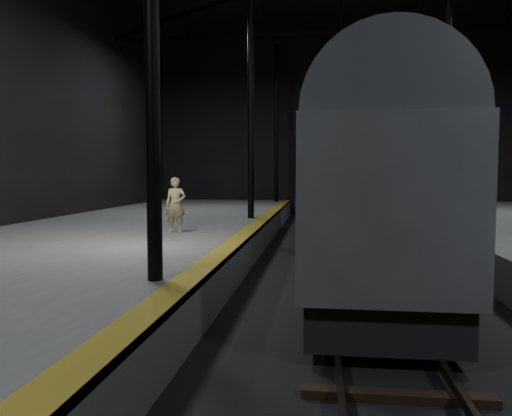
# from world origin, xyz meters

# --- Properties ---
(ground) EXTENTS (44.00, 44.00, 0.00)m
(ground) POSITION_xyz_m (0.00, 0.00, 0.00)
(ground) COLOR black
(ground) RESTS_ON ground
(platform_left) EXTENTS (9.00, 43.80, 1.00)m
(platform_left) POSITION_xyz_m (-7.50, 0.00, 0.50)
(platform_left) COLOR #555552
(platform_left) RESTS_ON ground
(tactile_strip) EXTENTS (0.50, 43.80, 0.01)m
(tactile_strip) POSITION_xyz_m (-3.25, 0.00, 1.00)
(tactile_strip) COLOR olive
(tactile_strip) RESTS_ON platform_left
(track) EXTENTS (2.40, 43.00, 0.24)m
(track) POSITION_xyz_m (0.00, 0.00, 0.07)
(track) COLOR #3F3328
(track) RESTS_ON ground
(train) EXTENTS (2.74, 18.25, 4.88)m
(train) POSITION_xyz_m (-0.00, 3.81, 2.72)
(train) COLOR #94969B
(train) RESTS_ON ground
(woman) EXTENTS (0.68, 0.50, 1.72)m
(woman) POSITION_xyz_m (-5.42, 2.73, 1.86)
(woman) COLOR tan
(woman) RESTS_ON platform_left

